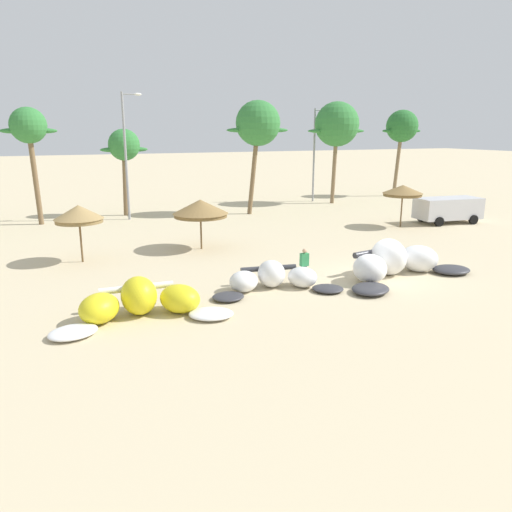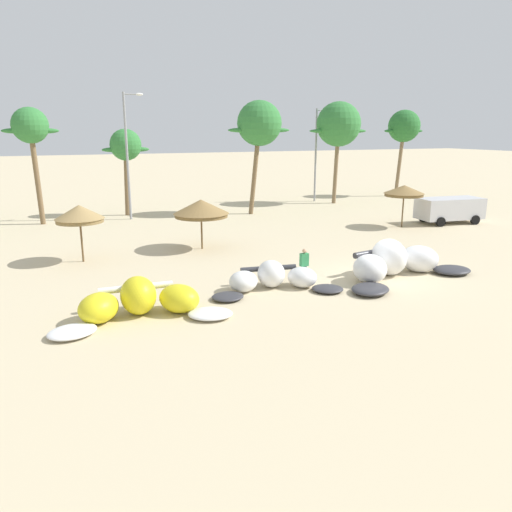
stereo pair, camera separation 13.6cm
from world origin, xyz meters
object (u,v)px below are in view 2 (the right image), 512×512
at_px(kite_left, 273,279).
at_px(person_near_kites, 304,266).
at_px(palm_right_of_gap, 404,127).
at_px(beach_umbrella_middle, 201,208).
at_px(palm_left_of_gap, 126,147).
at_px(kite_left_of_center, 395,263).
at_px(parked_van, 448,208).
at_px(palm_left, 30,128).
at_px(beach_umbrella_near_palms, 404,191).
at_px(palm_center_left, 259,124).
at_px(lamppost_east_center, 317,150).
at_px(kite_far_left, 140,303).
at_px(beach_umbrella_near_van, 79,214).
at_px(lamppost_west_center, 128,150).
at_px(palm_center_right, 339,125).

xyz_separation_m(kite_left, person_near_kites, (1.51, 0.04, 0.37)).
height_order(person_near_kites, palm_right_of_gap, palm_right_of_gap).
bearing_deg(beach_umbrella_middle, palm_right_of_gap, 29.67).
bearing_deg(palm_left_of_gap, kite_left_of_center, -69.71).
distance_m(parked_van, palm_right_of_gap, 16.82).
height_order(beach_umbrella_middle, palm_left, palm_left).
height_order(beach_umbrella_near_palms, palm_right_of_gap, palm_right_of_gap).
relative_size(palm_center_left, palm_right_of_gap, 1.03).
distance_m(palm_left, palm_center_left, 16.62).
bearing_deg(beach_umbrella_near_palms, person_near_kites, -144.51).
xyz_separation_m(kite_left, palm_center_left, (7.53, 18.63, 6.61)).
distance_m(kite_left, palm_center_left, 21.15).
height_order(kite_left, palm_center_left, palm_center_left).
bearing_deg(lamppost_east_center, palm_right_of_gap, 0.47).
height_order(beach_umbrella_middle, palm_center_left, palm_center_left).
relative_size(kite_far_left, parked_van, 1.37).
height_order(beach_umbrella_near_van, lamppost_west_center, lamppost_west_center).
bearing_deg(beach_umbrella_middle, palm_left_of_gap, 97.58).
bearing_deg(beach_umbrella_near_van, kite_left, -48.64).
relative_size(kite_far_left, kite_left, 1.15).
height_order(kite_left, palm_left_of_gap, palm_left_of_gap).
bearing_deg(parked_van, palm_left, 157.46).
relative_size(beach_umbrella_middle, beach_umbrella_near_palms, 1.07).
relative_size(beach_umbrella_near_palms, parked_van, 0.60).
distance_m(palm_left_of_gap, palm_center_left, 10.57).
xyz_separation_m(palm_center_left, palm_center_right, (8.95, 2.58, 0.02)).
bearing_deg(palm_center_left, lamppost_east_center, 29.57).
bearing_deg(person_near_kites, parked_van, 28.13).
distance_m(palm_left_of_gap, lamppost_east_center, 17.79).
xyz_separation_m(person_near_kites, lamppost_west_center, (-4.02, 19.87, 4.34)).
xyz_separation_m(kite_far_left, beach_umbrella_near_palms, (20.18, 10.23, 2.01)).
height_order(kite_far_left, lamppost_west_center, lamppost_west_center).
height_order(parked_van, palm_center_left, palm_center_left).
distance_m(palm_left, palm_center_right, 25.49).
bearing_deg(lamppost_east_center, kite_left_of_center, -111.71).
height_order(kite_left_of_center, palm_right_of_gap, palm_right_of_gap).
xyz_separation_m(person_near_kites, palm_center_left, (6.01, 18.59, 6.24)).
xyz_separation_m(kite_far_left, lamppost_east_center, (21.21, 24.12, 4.23)).
bearing_deg(palm_center_left, lamppost_west_center, 172.71).
height_order(kite_left_of_center, beach_umbrella_middle, beach_umbrella_middle).
xyz_separation_m(parked_van, palm_left, (-27.37, 11.36, 5.64)).
bearing_deg(parked_van, palm_right_of_gap, 63.41).
relative_size(kite_left_of_center, palm_left, 0.91).
height_order(kite_far_left, lamppost_east_center, lamppost_east_center).
xyz_separation_m(palm_center_right, palm_right_of_gap, (8.95, 1.95, -0.17)).
height_order(palm_left_of_gap, lamppost_east_center, lamppost_east_center).
xyz_separation_m(beach_umbrella_near_van, palm_left_of_gap, (4.70, 13.92, 2.86)).
bearing_deg(kite_far_left, lamppost_east_center, 48.68).
bearing_deg(palm_center_right, kite_far_left, -135.08).
relative_size(kite_left, palm_left, 0.71).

